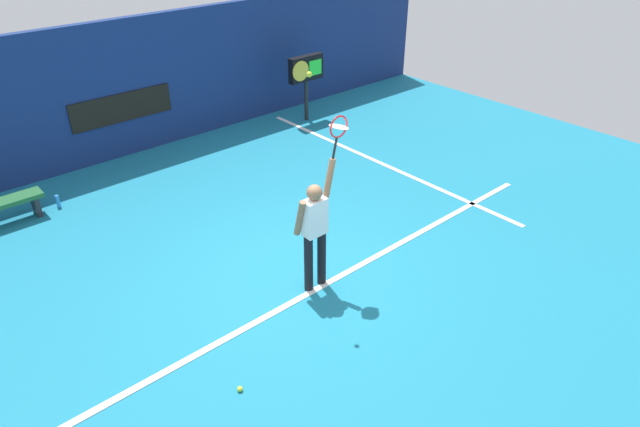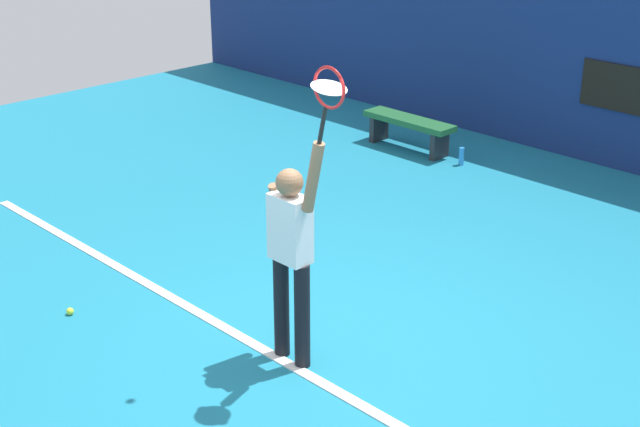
# 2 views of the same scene
# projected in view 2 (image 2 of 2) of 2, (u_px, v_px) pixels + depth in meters

# --- Properties ---
(ground_plane) EXTENTS (18.00, 18.00, 0.00)m
(ground_plane) POSITION_uv_depth(u_px,v_px,m) (322.00, 345.00, 7.85)
(ground_plane) COLOR teal
(court_baseline) EXTENTS (10.00, 0.10, 0.01)m
(court_baseline) POSITION_uv_depth(u_px,v_px,m) (286.00, 363.00, 7.58)
(court_baseline) COLOR white
(court_baseline) RESTS_ON ground_plane
(tennis_player) EXTENTS (0.62, 0.31, 1.99)m
(tennis_player) POSITION_uv_depth(u_px,v_px,m) (291.00, 250.00, 7.25)
(tennis_player) COLOR black
(tennis_player) RESTS_ON ground_plane
(tennis_racket) EXTENTS (0.38, 0.27, 0.63)m
(tennis_racket) POSITION_uv_depth(u_px,v_px,m) (328.00, 92.00, 6.45)
(tennis_racket) COLOR black
(court_bench) EXTENTS (1.40, 0.36, 0.45)m
(court_bench) POSITION_uv_depth(u_px,v_px,m) (409.00, 126.00, 12.60)
(court_bench) COLOR #1E592D
(court_bench) RESTS_ON ground_plane
(water_bottle) EXTENTS (0.07, 0.07, 0.24)m
(water_bottle) POSITION_uv_depth(u_px,v_px,m) (461.00, 156.00, 12.08)
(water_bottle) COLOR #338CD8
(water_bottle) RESTS_ON ground_plane
(spare_ball) EXTENTS (0.07, 0.07, 0.07)m
(spare_ball) POSITION_uv_depth(u_px,v_px,m) (70.00, 311.00, 8.33)
(spare_ball) COLOR #CCE033
(spare_ball) RESTS_ON ground_plane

